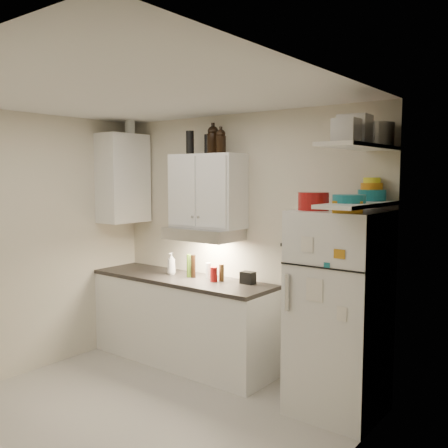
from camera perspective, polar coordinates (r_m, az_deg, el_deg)
The scene contains 36 objects.
floor at distance 4.42m, azimuth -10.47°, elevation -21.32°, with size 3.20×3.00×0.02m, color #B4B0A6.
ceiling at distance 4.00m, azimuth -11.15°, elevation 14.51°, with size 3.20×3.00×0.02m, color white.
back_wall at distance 5.12m, azimuth 1.96°, elevation -2.10°, with size 3.20×0.02×2.60m, color beige.
left_wall at distance 5.31m, azimuth -22.42°, elevation -2.25°, with size 0.02×3.00×2.60m, color beige.
right_wall at distance 3.01m, azimuth 10.14°, elevation -7.58°, with size 0.02×3.00×2.60m, color beige.
base_cabinet at distance 5.40m, azimuth -4.86°, elevation -11.04°, with size 2.10×0.60×0.88m, color white.
countertop at distance 5.29m, azimuth -4.91°, elevation -6.26°, with size 2.10×0.62×0.04m, color #292523.
upper_cabinet at distance 5.12m, azimuth -1.90°, elevation 3.80°, with size 0.80×0.33×0.75m, color white.
side_cabinet at distance 5.82m, azimuth -11.45°, elevation 5.13°, with size 0.33×0.55×1.00m, color white.
range_hood at distance 5.10m, azimuth -2.35°, elevation -1.11°, with size 0.76×0.46×0.12m, color silver.
fridge at distance 4.29m, azimuth 12.99°, elevation -9.88°, with size 0.70×0.68×1.70m, color white.
shelf_hi at distance 3.94m, azimuth 15.26°, elevation 8.55°, with size 0.30×0.95×0.03m, color white.
shelf_lo at distance 3.94m, azimuth 15.10°, elevation 2.15°, with size 0.30×0.95×0.03m, color white.
knife_strip at distance 4.72m, azimuth 8.70°, elevation -2.56°, with size 0.42×0.02×0.03m, color black.
dutch_oven at distance 4.13m, azimuth 10.19°, elevation 2.58°, with size 0.25×0.25×0.15m, color maroon.
book_stack at distance 3.93m, azimuth 14.00°, elevation 1.97°, with size 0.22×0.28×0.09m, color #BD7D17.
spice_jar at distance 4.05m, azimuth 12.77°, elevation 2.23°, with size 0.07×0.07×0.11m, color silver.
stock_pot at distance 4.23m, azimuth 17.14°, elevation 9.75°, with size 0.26×0.26×0.19m, color silver.
tin_a at distance 3.97m, azimuth 14.71°, elevation 10.37°, with size 0.22×0.20×0.22m, color #AAAAAD.
tin_b at distance 3.70m, azimuth 13.81°, elevation 10.33°, with size 0.17×0.17×0.17m, color #AAAAAD.
bowl_teal at distance 4.26m, azimuth 16.54°, elevation 3.16°, with size 0.23×0.23×0.09m, color #166E7B.
bowl_orange at distance 4.32m, azimuth 16.53°, elevation 4.15°, with size 0.18×0.18×0.05m, color orange.
bowl_yellow at distance 4.32m, azimuth 16.55°, elevation 4.81°, with size 0.14×0.14×0.05m, color yellow.
plates at distance 3.88m, azimuth 14.11°, elevation 2.81°, with size 0.25×0.25×0.06m, color #166E7B.
growler_a at distance 5.14m, azimuth -1.26°, elevation 9.61°, with size 0.12×0.12×0.29m, color black, non-canonical shape.
growler_b at distance 4.92m, azimuth -0.36°, elevation 9.48°, with size 0.10×0.10×0.24m, color black, non-canonical shape.
thermos_a at distance 5.21m, azimuth -1.88°, elevation 9.08°, with size 0.07×0.07×0.20m, color black.
thermos_b at distance 5.18m, azimuth -3.91°, elevation 9.27°, with size 0.08×0.08×0.24m, color black.
side_jar at distance 5.82m, azimuth -10.71°, elevation 10.82°, with size 0.11×0.11×0.15m, color silver.
soap_bottle at distance 5.41m, azimuth -6.04°, elevation -4.38°, with size 0.10×0.10×0.26m, color white.
pepper_mill at distance 5.05m, azimuth -0.28°, elevation -5.59°, with size 0.05×0.05×0.17m, color brown.
oil_bottle at distance 5.25m, azimuth -4.04°, elevation -4.78°, with size 0.05×0.05×0.24m, color #436619.
vinegar_bottle at distance 5.22m, azimuth -3.53°, elevation -4.85°, with size 0.05×0.05×0.24m, color black.
clear_bottle at distance 5.16m, azimuth -1.80°, elevation -5.38°, with size 0.06×0.06×0.17m, color silver.
red_jar at distance 5.02m, azimuth -1.18°, elevation -5.77°, with size 0.07×0.07×0.15m, color maroon.
caddy at distance 4.94m, azimuth 2.74°, elevation -6.15°, with size 0.14×0.10×0.12m, color black.
Camera 1 is at (2.96, -2.61, 1.98)m, focal length 40.00 mm.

